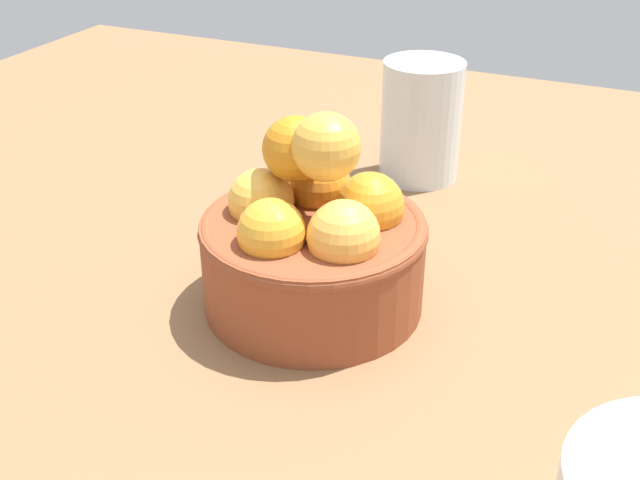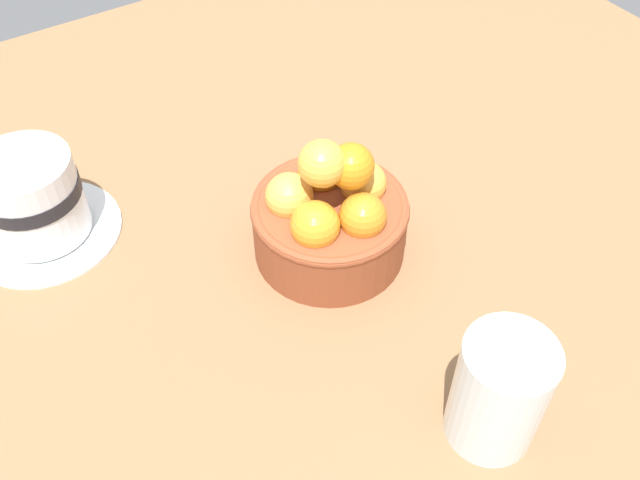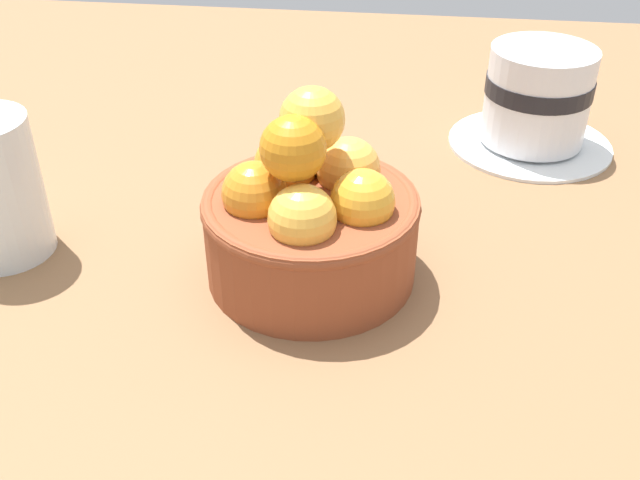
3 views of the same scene
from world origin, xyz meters
TOP-DOWN VIEW (x-y plane):
  - ground_plane at (0.00, 0.00)cm, footprint 114.05×104.11cm
  - terracotta_bowl at (-0.00, -0.03)cm, footprint 13.82×13.82cm
  - water_glass at (-0.12, -21.33)cm, footprint 6.58×6.58cm

SIDE VIEW (x-z plane):
  - ground_plane at x=0.00cm, z-range -3.94..0.00cm
  - terracotta_bowl at x=0.00cm, z-range -1.95..10.82cm
  - water_glass at x=-0.12cm, z-range 0.00..9.81cm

